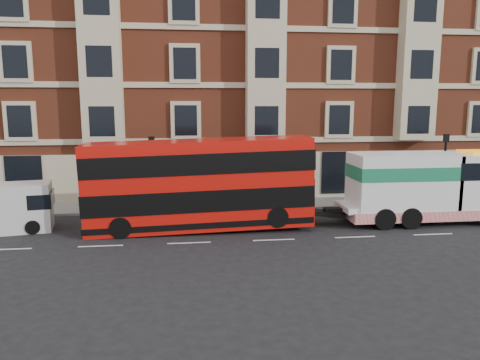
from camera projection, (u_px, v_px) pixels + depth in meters
name	position (u px, v px, depth m)	size (l,w,h in m)	color
ground	(274.00, 240.00, 22.15)	(120.00, 120.00, 0.00)	black
sidewalk	(251.00, 204.00, 29.48)	(90.00, 3.00, 0.15)	slate
victorian_terrace	(244.00, 53.00, 35.22)	(45.00, 12.00, 20.40)	brown
lamp_post_west	(152.00, 168.00, 27.08)	(0.35, 0.15, 4.35)	black
lamp_post_east	(444.00, 163.00, 29.18)	(0.35, 0.15, 4.35)	black
double_decker_bus	(199.00, 183.00, 23.60)	(11.32, 2.60, 4.58)	red
tow_truck	(424.00, 186.00, 25.08)	(9.06, 2.68, 3.78)	white
box_van	(2.00, 209.00, 23.35)	(4.90, 2.61, 2.42)	silver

